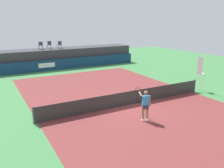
# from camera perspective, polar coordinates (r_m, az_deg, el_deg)

# --- Properties ---
(ground_plane) EXTENTS (48.00, 48.00, 0.00)m
(ground_plane) POSITION_cam_1_polar(r_m,az_deg,el_deg) (18.57, -1.03, -2.19)
(ground_plane) COLOR #3D7A42
(court_inner) EXTENTS (12.00, 22.00, 0.00)m
(court_inner) POSITION_cam_1_polar(r_m,az_deg,el_deg) (16.12, 3.99, -5.00)
(court_inner) COLOR maroon
(court_inner) RESTS_ON ground
(sponsor_wall) EXTENTS (18.00, 0.22, 1.20)m
(sponsor_wall) POSITION_cam_1_polar(r_m,az_deg,el_deg) (27.88, -11.26, 4.75)
(sponsor_wall) COLOR navy
(sponsor_wall) RESTS_ON ground
(spectator_platform) EXTENTS (18.00, 2.80, 2.20)m
(spectator_platform) POSITION_cam_1_polar(r_m,az_deg,el_deg) (29.50, -12.38, 6.24)
(spectator_platform) COLOR #38383D
(spectator_platform) RESTS_ON ground
(spectator_chair_far_left) EXTENTS (0.45, 0.45, 0.89)m
(spectator_chair_far_left) POSITION_cam_1_polar(r_m,az_deg,el_deg) (28.78, -16.77, 8.94)
(spectator_chair_far_left) COLOR #2D3D56
(spectator_chair_far_left) RESTS_ON spectator_platform
(spectator_chair_left) EXTENTS (0.44, 0.44, 0.89)m
(spectator_chair_left) POSITION_cam_1_polar(r_m,az_deg,el_deg) (29.16, -14.83, 9.15)
(spectator_chair_left) COLOR #2D3D56
(spectator_chair_left) RESTS_ON spectator_platform
(spectator_chair_center) EXTENTS (0.48, 0.48, 0.89)m
(spectator_chair_center) POSITION_cam_1_polar(r_m,az_deg,el_deg) (28.95, -12.50, 9.26)
(spectator_chair_center) COLOR #2D3D56
(spectator_chair_center) RESTS_ON spectator_platform
(umpire_chair) EXTENTS (0.50, 0.50, 2.76)m
(umpire_chair) POSITION_cam_1_polar(r_m,az_deg,el_deg) (19.97, 20.39, 2.80)
(umpire_chair) COLOR white
(umpire_chair) RESTS_ON ground
(tennis_net) EXTENTS (12.40, 0.02, 0.95)m
(tennis_net) POSITION_cam_1_polar(r_m,az_deg,el_deg) (15.97, 4.02, -3.41)
(tennis_net) COLOR #2D2D2D
(tennis_net) RESTS_ON ground
(net_post_near) EXTENTS (0.10, 0.10, 1.00)m
(net_post_near) POSITION_cam_1_polar(r_m,az_deg,el_deg) (13.80, -18.33, -7.16)
(net_post_near) COLOR #4C4C51
(net_post_near) RESTS_ON ground
(net_post_far) EXTENTS (0.10, 0.10, 1.00)m
(net_post_far) POSITION_cam_1_polar(r_m,az_deg,el_deg) (19.89, 19.20, -0.37)
(net_post_far) COLOR #4C4C51
(net_post_far) RESTS_ON ground
(tennis_player) EXTENTS (0.59, 1.26, 1.77)m
(tennis_player) POSITION_cam_1_polar(r_m,az_deg,el_deg) (13.52, 7.97, -4.88)
(tennis_player) COLOR white
(tennis_player) RESTS_ON court_inner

